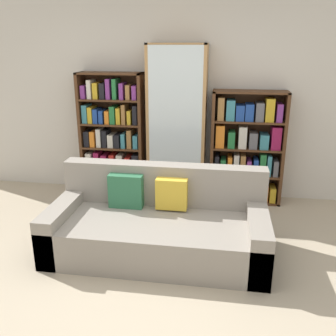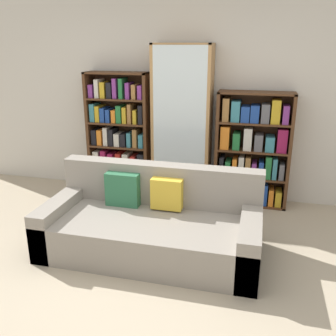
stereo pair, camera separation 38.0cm
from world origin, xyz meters
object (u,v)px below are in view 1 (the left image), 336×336
Objects in this scene: bookshelf_left at (113,138)px; bookshelf_right at (247,149)px; display_cabinet at (177,125)px; couch at (158,226)px; wine_bottle at (213,211)px.

bookshelf_left is 1.83m from bookshelf_right.
couch is at bearing -89.72° from display_cabinet.
bookshelf_right is 1.01m from wine_bottle.
display_cabinet reaches higher than couch.
display_cabinet is 5.97× the size of wine_bottle.
wine_bottle is at bearing -117.84° from bookshelf_right.
display_cabinet reaches higher than wine_bottle.
wine_bottle is (0.53, 0.74, -0.13)m from couch.
bookshelf_left reaches higher than couch.
display_cabinet is 1.26m from wine_bottle.
bookshelf_left is 0.82× the size of display_cabinet.
bookshelf_right is (0.92, 1.47, 0.44)m from couch.
display_cabinet reaches higher than bookshelf_left.
couch is 6.30× the size of wine_bottle.
couch is 1.46× the size of bookshelf_right.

